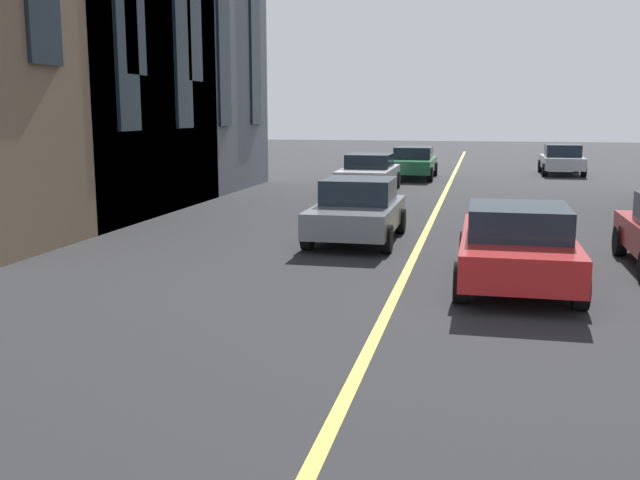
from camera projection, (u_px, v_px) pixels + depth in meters
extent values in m
cube|color=#D8C64C|center=(416.00, 253.00, 14.94)|extent=(80.00, 0.16, 0.01)
cube|color=#B21E1E|center=(516.00, 250.00, 12.14)|extent=(4.40, 1.80, 0.55)
cube|color=#19232D|center=(518.00, 221.00, 11.83)|extent=(1.85, 1.58, 0.50)
cylinder|color=black|center=(466.00, 248.00, 13.77)|extent=(0.64, 0.22, 0.64)
cylinder|color=black|center=(560.00, 252.00, 13.39)|extent=(0.64, 0.22, 0.64)
cylinder|color=black|center=(461.00, 282.00, 10.98)|extent=(0.64, 0.22, 0.64)
cylinder|color=black|center=(580.00, 288.00, 10.60)|extent=(0.64, 0.22, 0.64)
cube|color=#B7BABF|center=(562.00, 162.00, 33.67)|extent=(3.90, 1.75, 0.55)
cube|color=#19232D|center=(563.00, 151.00, 33.39)|extent=(1.64, 1.54, 0.55)
cylinder|color=black|center=(540.00, 166.00, 35.14)|extent=(0.60, 0.21, 0.60)
cylinder|color=black|center=(577.00, 166.00, 34.78)|extent=(0.60, 0.21, 0.60)
cylinder|color=black|center=(545.00, 170.00, 32.66)|extent=(0.60, 0.21, 0.60)
cylinder|color=black|center=(584.00, 171.00, 32.30)|extent=(0.60, 0.21, 0.60)
cube|color=silver|center=(369.00, 175.00, 26.35)|extent=(4.40, 1.80, 0.55)
cube|color=#19232D|center=(370.00, 161.00, 26.47)|extent=(1.85, 1.58, 0.50)
cylinder|color=black|center=(387.00, 187.00, 24.82)|extent=(0.64, 0.22, 0.64)
cylinder|color=black|center=(338.00, 186.00, 25.19)|extent=(0.64, 0.22, 0.64)
cylinder|color=black|center=(397.00, 180.00, 27.61)|extent=(0.64, 0.22, 0.64)
cylinder|color=black|center=(352.00, 179.00, 27.98)|extent=(0.64, 0.22, 0.64)
cube|color=#1E6038|center=(413.00, 165.00, 31.64)|extent=(4.40, 1.80, 0.55)
cube|color=#19232D|center=(414.00, 153.00, 31.76)|extent=(1.85, 1.58, 0.50)
cylinder|color=black|center=(430.00, 174.00, 30.11)|extent=(0.64, 0.22, 0.64)
cylinder|color=black|center=(389.00, 174.00, 30.48)|extent=(0.64, 0.22, 0.64)
cylinder|color=black|center=(435.00, 169.00, 32.90)|extent=(0.64, 0.22, 0.64)
cylinder|color=black|center=(397.00, 168.00, 33.27)|extent=(0.64, 0.22, 0.64)
cube|color=slate|center=(357.00, 216.00, 16.23)|extent=(3.90, 1.75, 0.55)
cube|color=#19232D|center=(359.00, 191.00, 16.32)|extent=(1.64, 1.54, 0.55)
cylinder|color=black|center=(387.00, 239.00, 14.86)|extent=(0.60, 0.21, 0.60)
cylinder|color=black|center=(308.00, 236.00, 15.22)|extent=(0.60, 0.21, 0.60)
cylinder|color=black|center=(401.00, 221.00, 17.33)|extent=(0.60, 0.21, 0.60)
cylinder|color=black|center=(332.00, 219.00, 17.69)|extent=(0.60, 0.21, 0.60)
cylinder|color=black|center=(620.00, 241.00, 14.62)|extent=(0.60, 0.21, 0.60)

